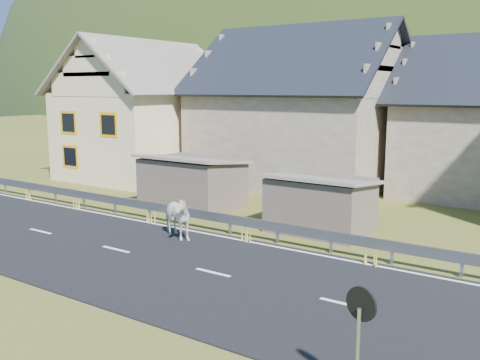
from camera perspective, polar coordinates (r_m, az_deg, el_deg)
The scene contains 11 objects.
ground at distance 18.22m, azimuth -13.09°, elevation -7.34°, with size 160.00×160.00×0.00m, color #494E1C.
road at distance 18.21m, azimuth -13.09°, elevation -7.28°, with size 60.00×7.00×0.04m, color black.
lane_markings at distance 18.21m, azimuth -13.09°, elevation -7.21°, with size 60.00×6.60×0.01m, color silver.
guardrail at distance 20.65m, azimuth -5.65°, elevation -3.48°, with size 28.10×0.09×0.75m.
shed_left at distance 23.92m, azimuth -5.05°, elevation -0.33°, with size 4.30×3.30×2.40m, color brown.
shed_right at distance 20.09m, azimuth 8.59°, elevation -2.64°, with size 3.80×2.90×2.20m, color brown.
house_cream at distance 32.99m, azimuth -9.97°, elevation 8.04°, with size 7.80×9.80×8.30m.
house_stone_a at distance 30.14m, azimuth 6.71°, elevation 8.49°, with size 10.80×9.80×8.90m.
conifer_patch at distance 139.39m, azimuth 5.01°, elevation 10.06°, with size 76.00×50.00×28.00m, color black.
horse at distance 18.98m, azimuth -7.00°, elevation -3.87°, with size 1.87×0.85×1.58m, color silver.
traffic_mirror at distance 9.24m, azimuth 12.71°, elevation -14.36°, with size 0.58×0.22×2.11m.
Camera 1 is at (12.89, -11.74, 5.29)m, focal length 40.00 mm.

